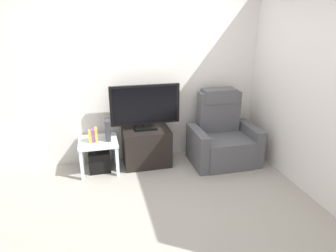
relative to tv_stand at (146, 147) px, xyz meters
name	(u,v)px	position (x,y,z in m)	size (l,w,h in m)	color
ground_plane	(155,193)	(-0.04, -0.83, -0.28)	(6.40, 6.40, 0.00)	#9E998E
wall_back	(138,75)	(-0.04, 0.30, 1.02)	(6.40, 0.06, 2.60)	silver
wall_side	(299,84)	(1.84, -0.83, 1.02)	(0.06, 4.48, 2.60)	silver
tv_stand	(146,147)	(0.00, 0.00, 0.00)	(0.68, 0.48, 0.55)	black
television	(145,106)	(0.00, 0.02, 0.62)	(1.00, 0.20, 0.66)	black
recliner_armchair	(222,138)	(1.14, -0.17, 0.09)	(0.98, 0.78, 1.08)	#515156
side_table	(98,145)	(-0.70, -0.03, 0.11)	(0.54, 0.54, 0.46)	silver
subwoofer_box	(100,160)	(-0.70, -0.03, -0.13)	(0.30, 0.30, 0.30)	black
book_leftmost	(90,136)	(-0.80, -0.05, 0.27)	(0.04, 0.11, 0.16)	gold
book_middle	(93,135)	(-0.76, -0.05, 0.28)	(0.03, 0.11, 0.18)	purple
book_rightmost	(96,135)	(-0.71, -0.05, 0.28)	(0.03, 0.10, 0.20)	gold
game_console	(108,130)	(-0.55, -0.02, 0.33)	(0.07, 0.20, 0.29)	#333338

